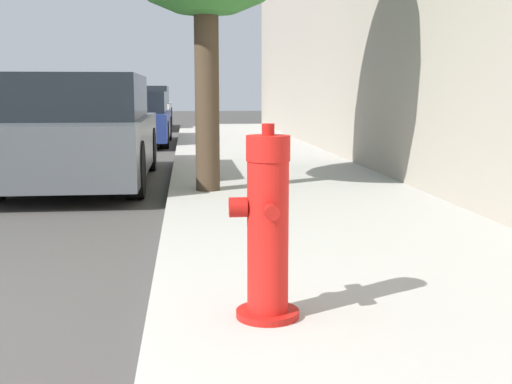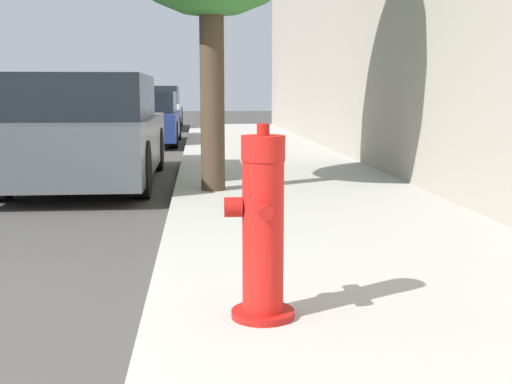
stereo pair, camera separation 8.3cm
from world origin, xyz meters
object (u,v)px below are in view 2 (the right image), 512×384
at_px(fire_hydrant, 262,230).
at_px(parked_car_far, 155,108).
at_px(parked_car_mid, 143,119).
at_px(parked_car_near, 89,132).

height_order(fire_hydrant, parked_car_far, parked_car_far).
bearing_deg(parked_car_mid, fire_hydrant, -82.48).
bearing_deg(parked_car_far, parked_car_near, -90.01).
xyz_separation_m(fire_hydrant, parked_car_near, (-1.78, 5.74, 0.14)).
distance_m(fire_hydrant, parked_car_near, 6.01).
relative_size(fire_hydrant, parked_car_near, 0.22).
bearing_deg(parked_car_mid, parked_car_far, 91.27).
distance_m(parked_car_near, parked_car_mid, 6.60).
bearing_deg(parked_car_mid, parked_car_near, -91.28).
bearing_deg(parked_car_near, parked_car_mid, 88.72).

